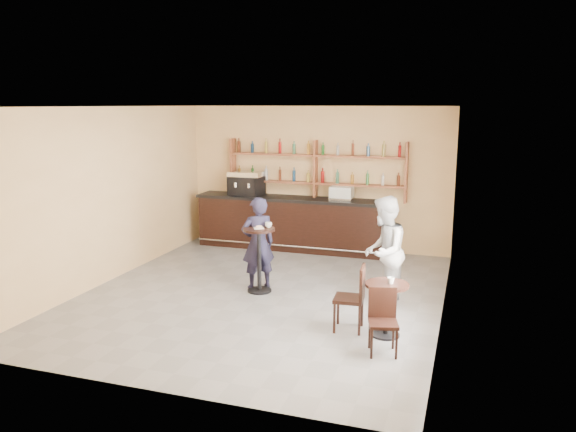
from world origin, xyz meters
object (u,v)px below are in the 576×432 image
(bar_counter, at_px, (291,223))
(pedestal_table, at_px, (259,260))
(chair_west, at_px, (349,298))
(man_main, at_px, (258,243))
(pastry_case, at_px, (342,193))
(espresso_machine, at_px, (246,183))
(patron_second, at_px, (384,251))
(cafe_table, at_px, (386,310))
(chair_south, at_px, (383,323))

(bar_counter, height_order, pedestal_table, bar_counter)
(chair_west, bearing_deg, man_main, -129.97)
(pedestal_table, bearing_deg, pastry_case, 75.59)
(espresso_machine, xyz_separation_m, patron_second, (3.62, -2.98, -0.56))
(pastry_case, height_order, chair_west, pastry_case)
(pastry_case, xyz_separation_m, cafe_table, (1.63, -4.24, -0.95))
(espresso_machine, relative_size, man_main, 0.46)
(espresso_machine, relative_size, pedestal_table, 0.66)
(espresso_machine, xyz_separation_m, pastry_case, (2.23, 0.00, -0.12))
(chair_west, xyz_separation_m, patron_second, (0.31, 1.21, 0.42))
(bar_counter, relative_size, pedestal_table, 3.86)
(espresso_machine, distance_m, chair_south, 6.31)
(pedestal_table, height_order, man_main, man_main)
(espresso_machine, distance_m, chair_west, 5.43)
(espresso_machine, relative_size, chair_west, 0.77)
(espresso_machine, relative_size, patron_second, 0.42)
(man_main, xyz_separation_m, cafe_table, (2.49, -1.43, -0.43))
(pedestal_table, xyz_separation_m, chair_west, (1.85, -1.19, -0.08))
(espresso_machine, distance_m, pastry_case, 2.24)
(bar_counter, distance_m, patron_second, 3.92)
(pastry_case, distance_m, cafe_table, 4.64)
(pastry_case, xyz_separation_m, chair_west, (1.08, -4.19, -0.85))
(man_main, distance_m, cafe_table, 2.90)
(bar_counter, relative_size, patron_second, 2.44)
(patron_second, bearing_deg, pastry_case, -152.40)
(pastry_case, bearing_deg, pedestal_table, -106.07)
(pastry_case, bearing_deg, espresso_machine, 178.33)
(pedestal_table, distance_m, cafe_table, 2.71)
(pedestal_table, height_order, chair_west, pedestal_table)
(pedestal_table, relative_size, patron_second, 0.63)
(pedestal_table, xyz_separation_m, chair_south, (2.45, -1.84, -0.14))
(pedestal_table, relative_size, man_main, 0.69)
(pastry_case, bearing_deg, cafe_table, -70.68)
(chair_south, bearing_deg, chair_west, 117.54)
(espresso_machine, bearing_deg, pastry_case, 9.61)
(pedestal_table, bearing_deg, cafe_table, -27.35)
(pastry_case, bearing_deg, patron_second, -66.76)
(chair_west, distance_m, patron_second, 1.32)
(pastry_case, distance_m, pedestal_table, 3.19)
(espresso_machine, bearing_deg, man_main, -54.43)
(chair_west, xyz_separation_m, chair_south, (0.60, -0.65, -0.05))
(bar_counter, height_order, man_main, man_main)
(pastry_case, height_order, chair_south, pastry_case)
(patron_second, bearing_deg, bar_counter, -136.99)
(chair_south, bearing_deg, man_main, 126.24)
(pastry_case, relative_size, pedestal_table, 0.44)
(espresso_machine, xyz_separation_m, cafe_table, (3.86, -4.24, -1.07))
(man_main, bearing_deg, bar_counter, -121.83)
(espresso_machine, xyz_separation_m, chair_south, (3.91, -4.84, -1.03))
(pedestal_table, bearing_deg, chair_west, -32.78)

